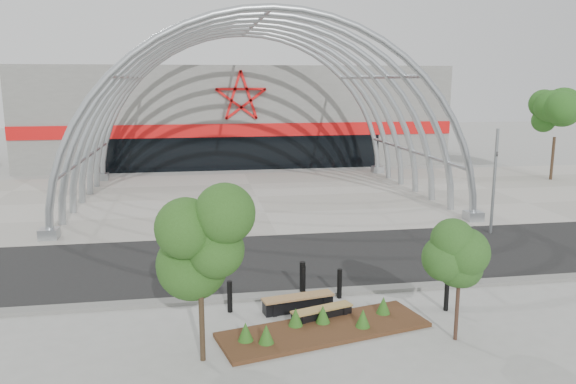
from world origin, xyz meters
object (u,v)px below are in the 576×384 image
at_px(bench_0, 298,303).
at_px(bollard_2, 303,281).
at_px(street_tree_1, 460,261).
at_px(bench_1, 322,314).
at_px(street_tree_0, 199,243).
at_px(signal_pole, 494,180).

bearing_deg(bench_0, bollard_2, 71.93).
xyz_separation_m(street_tree_1, bench_1, (-3.30, 1.78, -2.03)).
distance_m(street_tree_0, street_tree_1, 6.82).
distance_m(signal_pole, bench_0, 12.73).
bearing_deg(street_tree_0, street_tree_1, 0.34).
xyz_separation_m(bench_0, bollard_2, (0.38, 1.18, 0.27)).
bearing_deg(bench_1, bench_0, 123.23).
height_order(signal_pole, bench_1, signal_pole).
relative_size(signal_pole, street_tree_1, 1.55).
relative_size(street_tree_0, bench_1, 2.20).
xyz_separation_m(street_tree_1, bench_0, (-3.85, 2.62, -2.00)).
relative_size(bench_0, bollard_2, 2.27).
bearing_deg(street_tree_0, signal_pole, 36.66).
height_order(bench_0, bench_1, bench_0).
distance_m(street_tree_1, bollard_2, 5.43).
xyz_separation_m(bench_1, bollard_2, (-0.17, 2.02, 0.31)).
xyz_separation_m(signal_pole, street_tree_1, (-6.43, -9.78, -0.28)).
relative_size(street_tree_0, bench_0, 1.87).
xyz_separation_m(street_tree_0, bollard_2, (3.30, 3.84, -2.54)).
distance_m(street_tree_0, bollard_2, 5.67).
distance_m(street_tree_1, bench_0, 5.07).
xyz_separation_m(street_tree_0, bench_0, (2.91, 2.66, -2.82)).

